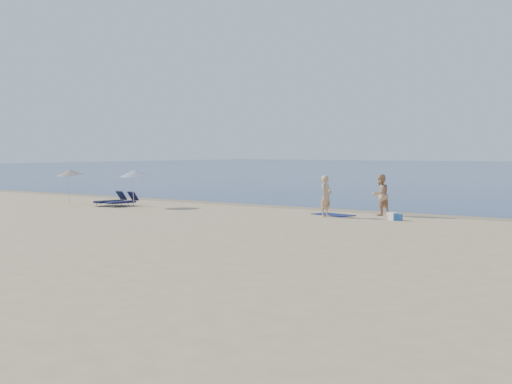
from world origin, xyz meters
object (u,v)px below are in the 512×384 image
blue_cooler (397,217)px  person_left (326,196)px  umbrella_near (135,173)px  person_right (380,195)px

blue_cooler → person_left: bearing=-178.4°
blue_cooler → umbrella_near: umbrella_near is taller
person_left → person_right: person_right is taller
person_right → umbrella_near: umbrella_near is taller
person_left → umbrella_near: bearing=96.3°
person_left → blue_cooler: person_left is taller
person_right → blue_cooler: bearing=63.9°
person_right → umbrella_near: (-12.86, -3.01, 0.88)m
blue_cooler → umbrella_near: (-14.35, -1.36, 1.70)m
blue_cooler → person_right: bearing=127.9°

